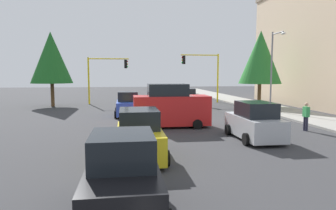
% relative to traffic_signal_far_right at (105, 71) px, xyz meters
% --- Properties ---
extents(ground_plane, '(120.00, 120.00, 0.00)m').
position_rel_traffic_signal_far_right_xyz_m(ground_plane, '(14.00, 5.63, -3.74)').
color(ground_plane, '#353538').
extents(sidewalk_kerb, '(80.00, 4.00, 0.15)m').
position_rel_traffic_signal_far_right_xyz_m(sidewalk_kerb, '(9.00, 16.13, -3.66)').
color(sidewalk_kerb, gray).
rests_on(sidewalk_kerb, ground).
extents(lane_arrow_near, '(2.40, 1.10, 1.10)m').
position_rel_traffic_signal_far_right_xyz_m(lane_arrow_near, '(25.51, 2.63, -3.73)').
color(lane_arrow_near, silver).
rests_on(lane_arrow_near, ground).
extents(traffic_signal_far_right, '(0.36, 4.59, 5.25)m').
position_rel_traffic_signal_far_right_xyz_m(traffic_signal_far_right, '(0.00, 0.00, 0.00)').
color(traffic_signal_far_right, yellow).
rests_on(traffic_signal_far_right, ground).
extents(traffic_signal_far_left, '(0.36, 4.59, 5.76)m').
position_rel_traffic_signal_far_right_xyz_m(traffic_signal_far_left, '(-0.00, 11.34, 0.33)').
color(traffic_signal_far_left, yellow).
rests_on(traffic_signal_far_left, ground).
extents(street_lamp_curbside, '(2.15, 0.28, 7.00)m').
position_rel_traffic_signal_far_right_xyz_m(street_lamp_curbside, '(10.39, 14.83, 0.61)').
color(street_lamp_curbside, slate).
rests_on(street_lamp_curbside, ground).
extents(tree_roadside_mid, '(4.22, 4.22, 7.71)m').
position_rel_traffic_signal_far_right_xyz_m(tree_roadside_mid, '(6.00, 15.63, 1.32)').
color(tree_roadside_mid, brown).
rests_on(tree_roadside_mid, ground).
extents(tree_opposite_side, '(4.24, 4.24, 7.75)m').
position_rel_traffic_signal_far_right_xyz_m(tree_opposite_side, '(2.00, -5.37, 1.35)').
color(tree_opposite_side, brown).
rests_on(tree_opposite_side, ground).
extents(delivery_van_red, '(2.22, 4.80, 2.77)m').
position_rel_traffic_signal_far_right_xyz_m(delivery_van_red, '(16.00, 5.04, -2.46)').
color(delivery_van_red, red).
rests_on(delivery_van_red, ground).
extents(car_yellow, '(3.97, 2.08, 1.98)m').
position_rel_traffic_signal_far_right_xyz_m(car_yellow, '(22.97, 2.69, -2.84)').
color(car_yellow, yellow).
rests_on(car_yellow, ground).
extents(car_black, '(3.67, 2.03, 1.98)m').
position_rel_traffic_signal_far_right_xyz_m(car_black, '(27.94, 2.06, -2.84)').
color(car_black, black).
rests_on(car_black, ground).
extents(car_orange, '(4.14, 2.08, 1.98)m').
position_rel_traffic_signal_far_right_xyz_m(car_orange, '(5.43, 8.11, -2.84)').
color(car_orange, orange).
rests_on(car_orange, ground).
extents(car_silver, '(4.12, 2.08, 1.98)m').
position_rel_traffic_signal_far_right_xyz_m(car_silver, '(20.31, 8.77, -2.84)').
color(car_silver, '#B2B5BA').
rests_on(car_silver, ground).
extents(car_blue, '(3.71, 2.10, 1.98)m').
position_rel_traffic_signal_far_right_xyz_m(car_blue, '(10.46, 2.37, -2.84)').
color(car_blue, blue).
rests_on(car_blue, ground).
extents(pedestrian_crossing, '(0.40, 0.24, 1.70)m').
position_rel_traffic_signal_far_right_xyz_m(pedestrian_crossing, '(18.45, 12.85, -2.83)').
color(pedestrian_crossing, '#262638').
rests_on(pedestrian_crossing, ground).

